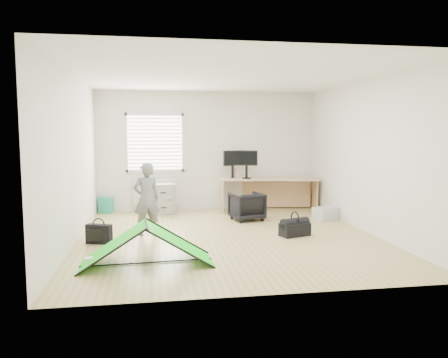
{
  "coord_description": "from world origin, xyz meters",
  "views": [
    {
      "loc": [
        -1.22,
        -7.22,
        1.76
      ],
      "look_at": [
        0.0,
        0.4,
        0.95
      ],
      "focal_mm": 35.0,
      "sensor_mm": 36.0,
      "label": 1
    }
  ],
  "objects": [
    {
      "name": "thermos",
      "position": [
        0.56,
        2.42,
        0.87
      ],
      "size": [
        0.07,
        0.07,
        0.25
      ],
      "primitive_type": "cylinder",
      "rotation": [
        0.0,
        0.0,
        0.05
      ],
      "color": "#AE6178",
      "rests_on": "desk"
    },
    {
      "name": "desk",
      "position": [
        1.36,
        2.35,
        0.37
      ],
      "size": [
        2.26,
        1.0,
        0.74
      ],
      "primitive_type": "cube",
      "rotation": [
        0.0,
        0.0,
        -0.15
      ],
      "color": "tan",
      "rests_on": "ground"
    },
    {
      "name": "duffel_bag",
      "position": [
        1.15,
        -0.14,
        0.11
      ],
      "size": [
        0.57,
        0.41,
        0.22
      ],
      "primitive_type": "cube",
      "rotation": [
        0.0,
        0.0,
        0.32
      ],
      "color": "black",
      "rests_on": "ground"
    },
    {
      "name": "kite",
      "position": [
        -1.34,
        -1.37,
        0.27
      ],
      "size": [
        1.81,
        0.88,
        0.55
      ],
      "primitive_type": null,
      "rotation": [
        0.0,
        0.0,
        0.06
      ],
      "color": "#15DF18",
      "rests_on": "ground"
    },
    {
      "name": "person",
      "position": [
        -1.36,
        0.34,
        0.63
      ],
      "size": [
        0.52,
        0.41,
        1.26
      ],
      "primitive_type": "imported",
      "rotation": [
        0.0,
        0.0,
        3.4
      ],
      "color": "slate",
      "rests_on": "ground"
    },
    {
      "name": "white_box",
      "position": [
        -2.1,
        -1.33,
        0.05
      ],
      "size": [
        0.14,
        0.14,
        0.11
      ],
      "primitive_type": "cube",
      "rotation": [
        0.0,
        0.0,
        0.36
      ],
      "color": "silver",
      "rests_on": "ground"
    },
    {
      "name": "monitor_left",
      "position": [
        0.51,
        2.36,
        0.98
      ],
      "size": [
        0.49,
        0.3,
        0.47
      ],
      "primitive_type": "cube",
      "rotation": [
        0.0,
        0.0,
        0.42
      ],
      "color": "black",
      "rests_on": "desk"
    },
    {
      "name": "laptop_bag",
      "position": [
        -2.12,
        -0.14,
        0.16
      ],
      "size": [
        0.43,
        0.26,
        0.31
      ],
      "primitive_type": "cube",
      "rotation": [
        0.0,
        0.0,
        -0.35
      ],
      "color": "black",
      "rests_on": "ground"
    },
    {
      "name": "ground",
      "position": [
        0.0,
        0.0,
        0.0
      ],
      "size": [
        5.5,
        5.5,
        0.0
      ],
      "primitive_type": "plane",
      "color": "tan",
      "rests_on": "ground"
    },
    {
      "name": "back_wall",
      "position": [
        0.0,
        2.75,
        1.35
      ],
      "size": [
        5.0,
        0.02,
        2.7
      ],
      "primitive_type": "cube",
      "color": "silver",
      "rests_on": "ground"
    },
    {
      "name": "monitor_right",
      "position": [
        0.83,
        2.35,
        0.98
      ],
      "size": [
        0.49,
        0.29,
        0.47
      ],
      "primitive_type": "cube",
      "rotation": [
        0.0,
        0.0,
        -0.41
      ],
      "color": "black",
      "rests_on": "desk"
    },
    {
      "name": "window",
      "position": [
        -1.2,
        2.71,
        1.55
      ],
      "size": [
        1.2,
        0.06,
        1.2
      ],
      "primitive_type": "cube",
      "color": "silver",
      "rests_on": "back_wall"
    },
    {
      "name": "office_chair",
      "position": [
        0.62,
        1.35,
        0.28
      ],
      "size": [
        0.72,
        0.74,
        0.56
      ],
      "primitive_type": "imported",
      "rotation": [
        0.0,
        0.0,
        3.36
      ],
      "color": "black",
      "rests_on": "ground"
    },
    {
      "name": "storage_crate",
      "position": [
        2.22,
        1.12,
        0.13
      ],
      "size": [
        0.55,
        0.47,
        0.26
      ],
      "primitive_type": "cube",
      "rotation": [
        0.0,
        0.0,
        0.37
      ],
      "color": "#B5B9BE",
      "rests_on": "ground"
    },
    {
      "name": "tote_bag",
      "position": [
        -2.3,
        2.6,
        0.18
      ],
      "size": [
        0.33,
        0.23,
        0.36
      ],
      "primitive_type": "cube",
      "rotation": [
        0.0,
        0.0,
        -0.36
      ],
      "color": "teal",
      "rests_on": "ground"
    },
    {
      "name": "keyboard",
      "position": [
        0.48,
        2.27,
        0.75
      ],
      "size": [
        0.44,
        0.17,
        0.02
      ],
      "primitive_type": "cube",
      "rotation": [
        0.0,
        0.0,
        0.05
      ],
      "color": "beige",
      "rests_on": "desk"
    },
    {
      "name": "radiator",
      "position": [
        -1.2,
        2.67,
        0.45
      ],
      "size": [
        1.0,
        0.12,
        0.6
      ],
      "primitive_type": "cube",
      "color": "silver",
      "rests_on": "back_wall"
    },
    {
      "name": "filing_cabinet",
      "position": [
        -1.04,
        2.42,
        0.33
      ],
      "size": [
        0.56,
        0.66,
        0.66
      ],
      "primitive_type": "cube",
      "rotation": [
        0.0,
        0.0,
        0.26
      ],
      "color": "#96979B",
      "rests_on": "ground"
    }
  ]
}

